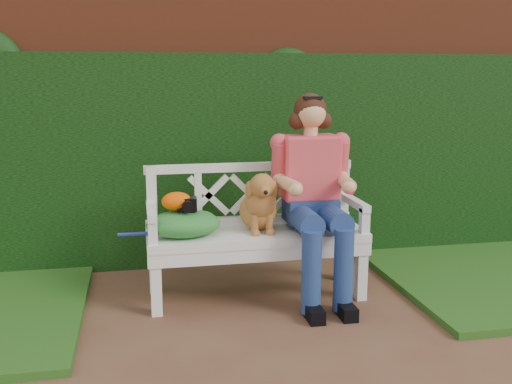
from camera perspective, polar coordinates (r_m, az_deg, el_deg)
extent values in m
plane|color=brown|center=(3.53, 1.63, -14.82)|extent=(60.00, 60.00, 0.00)
cube|color=brown|center=(5.05, -3.13, 6.18)|extent=(10.00, 0.30, 2.20)
cube|color=#1B5114|center=(4.87, -2.72, 3.02)|extent=(10.00, 0.18, 1.70)
cube|color=black|center=(4.00, -6.61, -1.15)|extent=(0.14, 0.11, 0.09)
ellipsoid|color=#F55302|center=(4.01, -7.57, -0.88)|extent=(0.24, 0.20, 0.13)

